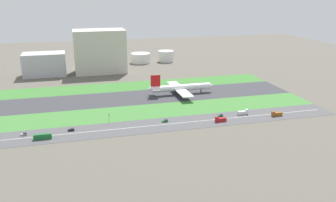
# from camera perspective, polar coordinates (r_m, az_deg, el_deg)

# --- Properties ---
(ground_plane) EXTENTS (800.00, 800.00, 0.00)m
(ground_plane) POSITION_cam_1_polar(r_m,az_deg,el_deg) (328.64, -4.23, 0.63)
(ground_plane) COLOR #5B564C
(runway) EXTENTS (280.00, 46.00, 0.10)m
(runway) POSITION_cam_1_polar(r_m,az_deg,el_deg) (328.63, -4.23, 0.64)
(runway) COLOR #38383D
(runway) RESTS_ON ground_plane
(grass_median_north) EXTENTS (280.00, 36.00, 0.10)m
(grass_median_north) POSITION_cam_1_polar(r_m,az_deg,el_deg) (367.48, -5.46, 2.42)
(grass_median_north) COLOR #3D7A33
(grass_median_north) RESTS_ON ground_plane
(grass_median_south) EXTENTS (280.00, 36.00, 0.10)m
(grass_median_south) POSITION_cam_1_polar(r_m,az_deg,el_deg) (290.37, -2.68, -1.61)
(grass_median_south) COLOR #427F38
(grass_median_south) RESTS_ON ground_plane
(highway) EXTENTS (280.00, 28.00, 0.10)m
(highway) POSITION_cam_1_polar(r_m,az_deg,el_deg) (261.08, -1.16, -3.82)
(highway) COLOR #4C4C4F
(highway) RESTS_ON ground_plane
(highway_centerline) EXTENTS (266.00, 0.50, 0.01)m
(highway_centerline) POSITION_cam_1_polar(r_m,az_deg,el_deg) (261.06, -1.16, -3.81)
(highway_centerline) COLOR silver
(highway_centerline) RESTS_ON highway
(airliner) EXTENTS (65.00, 56.00, 19.70)m
(airliner) POSITION_cam_1_polar(r_m,az_deg,el_deg) (335.35, 1.89, 2.12)
(airliner) COLOR white
(airliner) RESTS_ON runway
(car_3) EXTENTS (4.40, 1.80, 2.00)m
(car_3) POSITION_cam_1_polar(r_m,az_deg,el_deg) (266.37, -0.44, -3.18)
(car_3) COLOR #19662D
(car_3) RESTS_ON highway
(car_2) EXTENTS (4.40, 1.80, 2.00)m
(car_2) POSITION_cam_1_polar(r_m,az_deg,el_deg) (280.18, 8.37, -2.31)
(car_2) COLOR #19662D
(car_2) RESTS_ON highway
(truck_1) EXTENTS (8.40, 2.50, 4.00)m
(truck_1) POSITION_cam_1_polar(r_m,az_deg,el_deg) (287.82, 11.89, -1.81)
(truck_1) COLOR silver
(truck_1) RESTS_ON highway
(bus_0) EXTENTS (11.60, 2.50, 3.50)m
(bus_0) POSITION_cam_1_polar(r_m,az_deg,el_deg) (250.31, -19.38, -5.39)
(bus_0) COLOR #19662D
(bus_0) RESTS_ON highway
(car_0) EXTENTS (4.40, 1.80, 2.00)m
(car_0) POSITION_cam_1_polar(r_m,az_deg,el_deg) (258.90, -15.16, -4.44)
(car_0) COLOR black
(car_0) RESTS_ON highway
(car_1) EXTENTS (4.40, 1.80, 2.00)m
(car_1) POSITION_cam_1_polar(r_m,az_deg,el_deg) (261.32, -21.96, -4.93)
(car_1) COLOR #99999E
(car_1) RESTS_ON highway
(truck_2) EXTENTS (8.40, 2.50, 4.00)m
(truck_2) POSITION_cam_1_polar(r_m,az_deg,el_deg) (269.65, 8.35, -2.94)
(truck_2) COLOR #B2191E
(truck_2) RESTS_ON highway
(truck_0) EXTENTS (8.40, 2.50, 4.00)m
(truck_0) POSITION_cam_1_polar(r_m,az_deg,el_deg) (290.93, 16.94, -2.00)
(truck_0) COLOR brown
(truck_0) RESTS_ON highway
(traffic_light) EXTENTS (0.36, 0.50, 7.20)m
(traffic_light) POSITION_cam_1_polar(r_m,az_deg,el_deg) (266.08, -9.40, -2.67)
(traffic_light) COLOR #4C4C51
(traffic_light) RESTS_ON highway
(terminal_building) EXTENTS (46.67, 28.43, 25.87)m
(terminal_building) POSITION_cam_1_polar(r_m,az_deg,el_deg) (432.29, -19.10, 5.56)
(terminal_building) COLOR #B2B2B7
(terminal_building) RESTS_ON ground_plane
(hangar_building) EXTENTS (58.97, 34.01, 50.10)m
(hangar_building) POSITION_cam_1_polar(r_m,az_deg,el_deg) (430.12, -10.82, 7.80)
(hangar_building) COLOR beige
(hangar_building) RESTS_ON ground_plane
(fuel_tank_west) EXTENTS (25.60, 25.60, 12.71)m
(fuel_tank_west) POSITION_cam_1_polar(r_m,az_deg,el_deg) (484.58, -4.41, 6.86)
(fuel_tank_west) COLOR silver
(fuel_tank_west) RESTS_ON ground_plane
(fuel_tank_centre) EXTENTS (21.10, 21.10, 14.51)m
(fuel_tank_centre) POSITION_cam_1_polar(r_m,az_deg,el_deg) (492.07, -0.33, 7.18)
(fuel_tank_centre) COLOR silver
(fuel_tank_centre) RESTS_ON ground_plane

